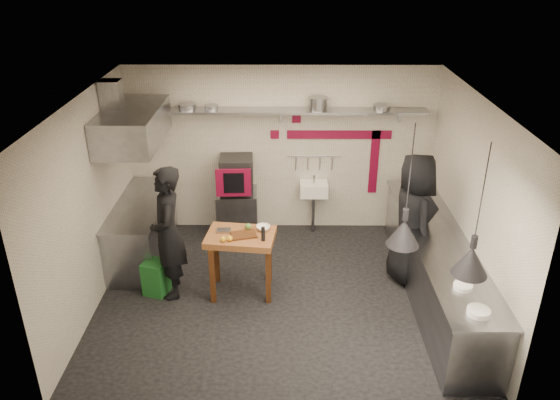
{
  "coord_description": "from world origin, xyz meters",
  "views": [
    {
      "loc": [
        0.05,
        -6.4,
        4.51
      ],
      "look_at": [
        -0.0,
        0.3,
        1.34
      ],
      "focal_mm": 35.0,
      "sensor_mm": 36.0,
      "label": 1
    }
  ],
  "objects_px": {
    "prep_table": "(242,263)",
    "chef_right": "(413,219)",
    "combi_oven": "(237,174)",
    "chef_left": "(168,233)",
    "green_bin": "(156,277)",
    "oven_stand": "(238,213)"
  },
  "relations": [
    {
      "from": "oven_stand",
      "to": "combi_oven",
      "type": "xyz_separation_m",
      "value": [
        0.0,
        0.05,
        0.69
      ]
    },
    {
      "from": "chef_right",
      "to": "oven_stand",
      "type": "bearing_deg",
      "value": 53.15
    },
    {
      "from": "chef_left",
      "to": "chef_right",
      "type": "distance_m",
      "value": 3.41
    },
    {
      "from": "green_bin",
      "to": "combi_oven",
      "type": "bearing_deg",
      "value": 59.92
    },
    {
      "from": "oven_stand",
      "to": "chef_left",
      "type": "bearing_deg",
      "value": -117.31
    },
    {
      "from": "oven_stand",
      "to": "chef_left",
      "type": "distance_m",
      "value": 1.95
    },
    {
      "from": "combi_oven",
      "to": "chef_left",
      "type": "xyz_separation_m",
      "value": [
        -0.79,
        -1.75,
        -0.14
      ]
    },
    {
      "from": "combi_oven",
      "to": "chef_left",
      "type": "relative_size",
      "value": 0.3
    },
    {
      "from": "oven_stand",
      "to": "chef_left",
      "type": "relative_size",
      "value": 0.42
    },
    {
      "from": "combi_oven",
      "to": "prep_table",
      "type": "height_order",
      "value": "combi_oven"
    },
    {
      "from": "combi_oven",
      "to": "oven_stand",
      "type": "bearing_deg",
      "value": -95.99
    },
    {
      "from": "oven_stand",
      "to": "prep_table",
      "type": "xyz_separation_m",
      "value": [
        0.19,
        -1.67,
        0.06
      ]
    },
    {
      "from": "chef_left",
      "to": "combi_oven",
      "type": "bearing_deg",
      "value": 143.26
    },
    {
      "from": "green_bin",
      "to": "chef_left",
      "type": "xyz_separation_m",
      "value": [
        0.23,
        0.01,
        0.7
      ]
    },
    {
      "from": "green_bin",
      "to": "chef_right",
      "type": "height_order",
      "value": "chef_right"
    },
    {
      "from": "prep_table",
      "to": "chef_right",
      "type": "xyz_separation_m",
      "value": [
        2.41,
        0.36,
        0.51
      ]
    },
    {
      "from": "combi_oven",
      "to": "chef_right",
      "type": "bearing_deg",
      "value": -29.99
    },
    {
      "from": "oven_stand",
      "to": "chef_left",
      "type": "height_order",
      "value": "chef_left"
    },
    {
      "from": "green_bin",
      "to": "oven_stand",
      "type": "bearing_deg",
      "value": 59.23
    },
    {
      "from": "oven_stand",
      "to": "chef_right",
      "type": "xyz_separation_m",
      "value": [
        2.6,
        -1.31,
        0.57
      ]
    },
    {
      "from": "chef_right",
      "to": "prep_table",
      "type": "bearing_deg",
      "value": 88.35
    },
    {
      "from": "chef_left",
      "to": "chef_right",
      "type": "xyz_separation_m",
      "value": [
        3.39,
        0.39,
        0.02
      ]
    }
  ]
}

